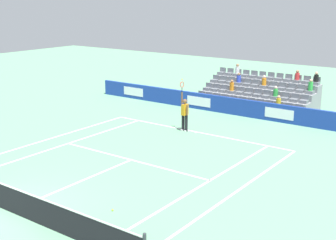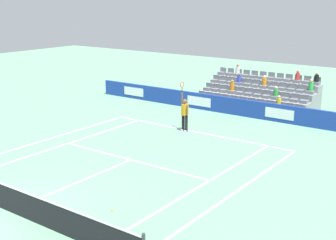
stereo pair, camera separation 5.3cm
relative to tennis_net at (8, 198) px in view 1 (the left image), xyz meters
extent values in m
plane|color=#669E77|center=(0.00, 0.00, -0.49)|extent=(80.00, 80.00, 0.00)
cube|color=white|center=(0.00, -11.89, -0.49)|extent=(10.97, 0.10, 0.01)
cube|color=white|center=(0.00, -6.40, -0.49)|extent=(8.23, 0.10, 0.01)
cube|color=white|center=(0.00, -3.20, -0.49)|extent=(0.10, 6.40, 0.01)
cube|color=white|center=(4.12, -5.95, -0.49)|extent=(0.10, 11.89, 0.01)
cube|color=white|center=(-4.12, -5.95, -0.49)|extent=(0.10, 11.89, 0.01)
cube|color=white|center=(5.49, -5.95, -0.49)|extent=(0.10, 11.89, 0.01)
cube|color=white|center=(-5.49, -5.95, -0.49)|extent=(0.10, 11.89, 0.01)
cube|color=white|center=(0.00, -11.79, -0.49)|extent=(0.10, 0.20, 0.01)
cube|color=#193899|center=(0.00, -16.49, 0.03)|extent=(22.07, 0.20, 1.05)
cube|color=white|center=(-2.76, -16.38, 0.03)|extent=(1.77, 0.01, 0.59)
cube|color=white|center=(2.76, -16.38, 0.03)|extent=(1.77, 0.01, 0.59)
cube|color=white|center=(8.28, -16.38, 0.03)|extent=(1.77, 0.01, 0.59)
cube|color=black|center=(0.00, 0.00, -0.03)|extent=(11.77, 0.02, 0.92)
cube|color=white|center=(0.00, 0.00, 0.45)|extent=(11.77, 0.04, 0.04)
cylinder|color=black|center=(0.55, -11.65, -0.04)|extent=(0.16, 0.16, 0.90)
cylinder|color=black|center=(0.79, -11.69, -0.04)|extent=(0.16, 0.16, 0.90)
cube|color=white|center=(0.55, -11.65, -0.45)|extent=(0.16, 0.28, 0.08)
cube|color=white|center=(0.79, -11.69, -0.45)|extent=(0.16, 0.28, 0.08)
cube|color=orange|center=(0.67, -11.67, 0.71)|extent=(0.27, 0.39, 0.60)
sphere|color=brown|center=(0.67, -11.67, 1.17)|extent=(0.24, 0.24, 0.24)
cylinder|color=brown|center=(0.89, -11.71, 1.32)|extent=(0.09, 0.09, 0.62)
cylinder|color=brown|center=(0.46, -11.59, 0.73)|extent=(0.09, 0.09, 0.56)
cylinder|color=black|center=(0.89, -11.71, 1.77)|extent=(0.04, 0.04, 0.28)
torus|color=red|center=(0.89, -11.71, 2.05)|extent=(0.08, 0.31, 0.31)
sphere|color=#D1E533|center=(0.89, -11.71, 2.33)|extent=(0.07, 0.07, 0.07)
cube|color=gray|center=(0.00, -17.56, -0.28)|extent=(7.44, 0.95, 0.42)
cube|color=slate|center=(-3.41, -17.56, 0.03)|extent=(0.48, 0.44, 0.20)
cube|color=slate|center=(-3.41, -17.76, 0.28)|extent=(0.48, 0.04, 0.30)
cube|color=slate|center=(-2.79, -17.56, 0.03)|extent=(0.48, 0.44, 0.20)
cube|color=slate|center=(-2.79, -17.76, 0.28)|extent=(0.48, 0.04, 0.30)
cube|color=slate|center=(-2.17, -17.56, 0.03)|extent=(0.48, 0.44, 0.20)
cube|color=slate|center=(-2.17, -17.76, 0.28)|extent=(0.48, 0.04, 0.30)
cube|color=slate|center=(-1.55, -17.56, 0.03)|extent=(0.48, 0.44, 0.20)
cube|color=slate|center=(-1.55, -17.76, 0.28)|extent=(0.48, 0.04, 0.30)
cube|color=slate|center=(-0.93, -17.56, 0.03)|extent=(0.48, 0.44, 0.20)
cube|color=slate|center=(-0.93, -17.76, 0.28)|extent=(0.48, 0.04, 0.30)
cube|color=slate|center=(-0.31, -17.56, 0.03)|extent=(0.48, 0.44, 0.20)
cube|color=slate|center=(-0.31, -17.76, 0.28)|extent=(0.48, 0.04, 0.30)
cube|color=slate|center=(0.31, -17.56, 0.03)|extent=(0.48, 0.44, 0.20)
cube|color=slate|center=(0.31, -17.76, 0.28)|extent=(0.48, 0.04, 0.30)
cube|color=slate|center=(0.93, -17.56, 0.03)|extent=(0.48, 0.44, 0.20)
cube|color=slate|center=(0.93, -17.76, 0.28)|extent=(0.48, 0.04, 0.30)
cube|color=slate|center=(1.55, -17.56, 0.03)|extent=(0.48, 0.44, 0.20)
cube|color=slate|center=(1.55, -17.76, 0.28)|extent=(0.48, 0.04, 0.30)
cube|color=slate|center=(2.17, -17.56, 0.03)|extent=(0.48, 0.44, 0.20)
cube|color=slate|center=(2.17, -17.76, 0.28)|extent=(0.48, 0.04, 0.30)
cube|color=slate|center=(2.79, -17.56, 0.03)|extent=(0.48, 0.44, 0.20)
cube|color=slate|center=(2.79, -17.76, 0.28)|extent=(0.48, 0.04, 0.30)
cube|color=slate|center=(3.41, -17.56, 0.03)|extent=(0.48, 0.44, 0.20)
cube|color=slate|center=(3.41, -17.76, 0.28)|extent=(0.48, 0.04, 0.30)
cube|color=gray|center=(0.00, -18.51, -0.07)|extent=(7.44, 0.95, 0.84)
cube|color=slate|center=(-3.41, -18.51, 0.45)|extent=(0.48, 0.44, 0.20)
cube|color=slate|center=(-3.41, -18.71, 0.70)|extent=(0.48, 0.04, 0.30)
cube|color=slate|center=(-2.79, -18.51, 0.45)|extent=(0.48, 0.44, 0.20)
cube|color=slate|center=(-2.79, -18.71, 0.70)|extent=(0.48, 0.04, 0.30)
cube|color=slate|center=(-2.17, -18.51, 0.45)|extent=(0.48, 0.44, 0.20)
cube|color=slate|center=(-2.17, -18.71, 0.70)|extent=(0.48, 0.04, 0.30)
cube|color=slate|center=(-1.55, -18.51, 0.45)|extent=(0.48, 0.44, 0.20)
cube|color=slate|center=(-1.55, -18.71, 0.70)|extent=(0.48, 0.04, 0.30)
cube|color=slate|center=(-0.93, -18.51, 0.45)|extent=(0.48, 0.44, 0.20)
cube|color=slate|center=(-0.93, -18.71, 0.70)|extent=(0.48, 0.04, 0.30)
cube|color=slate|center=(-0.31, -18.51, 0.45)|extent=(0.48, 0.44, 0.20)
cube|color=slate|center=(-0.31, -18.71, 0.70)|extent=(0.48, 0.04, 0.30)
cube|color=slate|center=(0.31, -18.51, 0.45)|extent=(0.48, 0.44, 0.20)
cube|color=slate|center=(0.31, -18.71, 0.70)|extent=(0.48, 0.04, 0.30)
cube|color=slate|center=(0.93, -18.51, 0.45)|extent=(0.48, 0.44, 0.20)
cube|color=slate|center=(0.93, -18.71, 0.70)|extent=(0.48, 0.04, 0.30)
cube|color=slate|center=(1.55, -18.51, 0.45)|extent=(0.48, 0.44, 0.20)
cube|color=slate|center=(1.55, -18.71, 0.70)|extent=(0.48, 0.04, 0.30)
cube|color=slate|center=(2.17, -18.51, 0.45)|extent=(0.48, 0.44, 0.20)
cube|color=slate|center=(2.17, -18.71, 0.70)|extent=(0.48, 0.04, 0.30)
cube|color=slate|center=(2.79, -18.51, 0.45)|extent=(0.48, 0.44, 0.20)
cube|color=slate|center=(2.79, -18.71, 0.70)|extent=(0.48, 0.04, 0.30)
cube|color=slate|center=(3.41, -18.51, 0.45)|extent=(0.48, 0.44, 0.20)
cube|color=slate|center=(3.41, -18.71, 0.70)|extent=(0.48, 0.04, 0.30)
cube|color=gray|center=(0.00, -19.46, 0.14)|extent=(7.44, 0.95, 1.26)
cube|color=slate|center=(-3.41, -19.46, 0.87)|extent=(0.48, 0.44, 0.20)
cube|color=slate|center=(-3.41, -19.66, 1.12)|extent=(0.48, 0.04, 0.30)
cube|color=slate|center=(-2.79, -19.46, 0.87)|extent=(0.48, 0.44, 0.20)
cube|color=slate|center=(-2.79, -19.66, 1.12)|extent=(0.48, 0.04, 0.30)
cube|color=slate|center=(-2.17, -19.46, 0.87)|extent=(0.48, 0.44, 0.20)
cube|color=slate|center=(-2.17, -19.66, 1.12)|extent=(0.48, 0.04, 0.30)
cube|color=slate|center=(-1.55, -19.46, 0.87)|extent=(0.48, 0.44, 0.20)
cube|color=slate|center=(-1.55, -19.66, 1.12)|extent=(0.48, 0.04, 0.30)
cube|color=slate|center=(-0.93, -19.46, 0.87)|extent=(0.48, 0.44, 0.20)
cube|color=slate|center=(-0.93, -19.66, 1.12)|extent=(0.48, 0.04, 0.30)
cube|color=slate|center=(-0.31, -19.46, 0.87)|extent=(0.48, 0.44, 0.20)
cube|color=slate|center=(-0.31, -19.66, 1.12)|extent=(0.48, 0.04, 0.30)
cube|color=slate|center=(0.31, -19.46, 0.87)|extent=(0.48, 0.44, 0.20)
cube|color=slate|center=(0.31, -19.66, 1.12)|extent=(0.48, 0.04, 0.30)
cube|color=slate|center=(0.93, -19.46, 0.87)|extent=(0.48, 0.44, 0.20)
cube|color=slate|center=(0.93, -19.66, 1.12)|extent=(0.48, 0.04, 0.30)
cube|color=slate|center=(1.55, -19.46, 0.87)|extent=(0.48, 0.44, 0.20)
cube|color=slate|center=(1.55, -19.66, 1.12)|extent=(0.48, 0.04, 0.30)
cube|color=slate|center=(2.17, -19.46, 0.87)|extent=(0.48, 0.44, 0.20)
cube|color=slate|center=(2.17, -19.66, 1.12)|extent=(0.48, 0.04, 0.30)
cube|color=slate|center=(2.79, -19.46, 0.87)|extent=(0.48, 0.44, 0.20)
cube|color=slate|center=(2.79, -19.66, 1.12)|extent=(0.48, 0.04, 0.30)
cube|color=slate|center=(3.41, -19.46, 0.87)|extent=(0.48, 0.44, 0.20)
cube|color=slate|center=(3.41, -19.66, 1.12)|extent=(0.48, 0.04, 0.30)
cube|color=gray|center=(0.00, -20.41, 0.35)|extent=(7.44, 0.95, 1.68)
cube|color=slate|center=(-3.41, -20.41, 1.29)|extent=(0.48, 0.44, 0.20)
cube|color=slate|center=(-3.41, -20.61, 1.54)|extent=(0.48, 0.04, 0.30)
cube|color=slate|center=(-2.79, -20.41, 1.29)|extent=(0.48, 0.44, 0.20)
cube|color=slate|center=(-2.79, -20.61, 1.54)|extent=(0.48, 0.04, 0.30)
cube|color=slate|center=(-2.17, -20.41, 1.29)|extent=(0.48, 0.44, 0.20)
cube|color=slate|center=(-2.17, -20.61, 1.54)|extent=(0.48, 0.04, 0.30)
cube|color=slate|center=(-1.55, -20.41, 1.29)|extent=(0.48, 0.44, 0.20)
cube|color=slate|center=(-1.55, -20.61, 1.54)|extent=(0.48, 0.04, 0.30)
cube|color=slate|center=(-0.93, -20.41, 1.29)|extent=(0.48, 0.44, 0.20)
cube|color=slate|center=(-0.93, -20.61, 1.54)|extent=(0.48, 0.04, 0.30)
cube|color=slate|center=(-0.31, -20.41, 1.29)|extent=(0.48, 0.44, 0.20)
cube|color=slate|center=(-0.31, -20.61, 1.54)|extent=(0.48, 0.04, 0.30)
cube|color=slate|center=(0.31, -20.41, 1.29)|extent=(0.48, 0.44, 0.20)
cube|color=slate|center=(0.31, -20.61, 1.54)|extent=(0.48, 0.04, 0.30)
cube|color=slate|center=(0.93, -20.41, 1.29)|extent=(0.48, 0.44, 0.20)
cube|color=slate|center=(0.93, -20.61, 1.54)|extent=(0.48, 0.04, 0.30)
cube|color=slate|center=(1.55, -20.41, 1.29)|extent=(0.48, 0.44, 0.20)
cube|color=slate|center=(1.55, -20.61, 1.54)|extent=(0.48, 0.04, 0.30)
cube|color=slate|center=(2.17, -20.41, 1.29)|extent=(0.48, 0.44, 0.20)
cube|color=slate|center=(2.17, -20.61, 1.54)|extent=(0.48, 0.04, 0.30)
cube|color=slate|center=(2.79, -20.41, 1.29)|extent=(0.48, 0.44, 0.20)
cube|color=slate|center=(2.79, -20.61, 1.54)|extent=(0.48, 0.04, 0.30)
cube|color=slate|center=(3.41, -20.41, 1.29)|extent=(0.48, 0.44, 0.20)
cube|color=slate|center=(3.41, -20.61, 1.54)|extent=(0.48, 0.04, 0.30)
cylinder|color=black|center=(-3.41, -20.46, 1.61)|extent=(0.28, 0.28, 0.44)
sphere|color=#D3A884|center=(-3.41, -20.46, 1.93)|extent=(0.20, 0.20, 0.20)
cylinder|color=orange|center=(1.55, -18.56, 0.81)|extent=(0.28, 0.28, 0.53)
sphere|color=#9E7251|center=(1.55, -18.56, 1.18)|extent=(0.20, 0.20, 0.20)
cylinder|color=red|center=(-2.17, -20.46, 1.61)|extent=(0.28, 0.28, 0.44)
sphere|color=#9E7251|center=(-2.17, -20.46, 1.92)|extent=(0.20, 0.20, 0.20)
cylinder|color=green|center=(-3.41, -19.51, 1.23)|extent=(0.28, 0.28, 0.53)
sphere|color=#D3A884|center=(-3.41, -19.51, 1.60)|extent=(0.20, 0.20, 0.20)
cylinder|color=orange|center=(-0.31, -19.51, 1.20)|extent=(0.28, 0.28, 0.46)
sphere|color=beige|center=(-0.31, -19.51, 1.53)|extent=(0.20, 0.20, 0.20)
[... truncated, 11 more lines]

